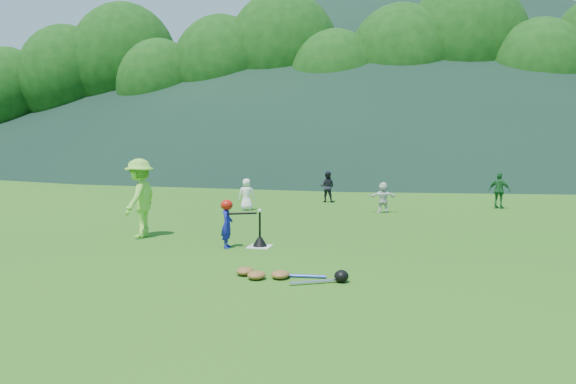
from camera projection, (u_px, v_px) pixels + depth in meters
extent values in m
plane|color=#256016|center=(260.00, 247.00, 11.28)|extent=(120.00, 120.00, 0.00)
cube|color=silver|center=(260.00, 247.00, 11.28)|extent=(0.45, 0.45, 0.02)
sphere|color=white|center=(260.00, 211.00, 11.21)|extent=(0.08, 0.08, 0.08)
imported|color=#161C9A|center=(227.00, 224.00, 11.17)|extent=(0.28, 0.38, 0.94)
imported|color=#82D93F|center=(140.00, 198.00, 12.44)|extent=(0.70, 1.16, 1.74)
imported|color=white|center=(247.00, 194.00, 17.42)|extent=(0.56, 0.45, 0.99)
imported|color=black|center=(327.00, 187.00, 19.82)|extent=(0.57, 0.46, 1.09)
imported|color=#1C5E2A|center=(499.00, 191.00, 17.82)|extent=(0.73, 0.55, 1.16)
imported|color=silver|center=(383.00, 197.00, 16.77)|extent=(0.90, 0.48, 0.93)
cone|color=black|center=(260.00, 242.00, 11.27)|extent=(0.30, 0.30, 0.18)
cylinder|color=black|center=(260.00, 225.00, 11.24)|extent=(0.04, 0.04, 0.50)
ellipsoid|color=#B2160B|center=(227.00, 205.00, 11.13)|extent=(0.24, 0.26, 0.22)
cylinder|color=black|center=(241.00, 213.00, 11.07)|extent=(0.62, 0.16, 0.07)
ellipsoid|color=olive|center=(256.00, 275.00, 8.62)|extent=(0.28, 0.34, 0.13)
ellipsoid|color=olive|center=(280.00, 275.00, 8.65)|extent=(0.28, 0.34, 0.13)
ellipsoid|color=olive|center=(245.00, 271.00, 8.89)|extent=(0.28, 0.34, 0.13)
cylinder|color=silver|center=(313.00, 282.00, 8.32)|extent=(0.65, 0.40, 0.06)
cylinder|color=#263FA5|center=(304.00, 276.00, 8.71)|extent=(0.68, 0.10, 0.05)
ellipsoid|color=black|center=(341.00, 276.00, 8.42)|extent=(0.22, 0.24, 0.19)
cube|color=gray|center=(372.00, 165.00, 38.40)|extent=(70.00, 0.03, 1.20)
cube|color=yellow|center=(372.00, 155.00, 38.34)|extent=(70.00, 0.08, 0.08)
cylinder|color=gray|center=(372.00, 165.00, 38.40)|extent=(0.07, 0.07, 1.30)
cylinder|color=#382314|center=(10.00, 149.00, 49.41)|extent=(0.56, 0.56, 3.15)
ellipsoid|color=#164711|center=(8.00, 92.00, 48.98)|extent=(6.84, 6.84, 7.87)
cylinder|color=#382314|center=(69.00, 145.00, 49.76)|extent=(0.56, 0.56, 3.74)
ellipsoid|color=#164711|center=(67.00, 78.00, 49.24)|extent=(8.13, 8.13, 9.35)
cylinder|color=#382314|center=(126.00, 142.00, 50.10)|extent=(0.56, 0.56, 4.34)
ellipsoid|color=#164711|center=(124.00, 64.00, 49.51)|extent=(9.42, 9.42, 10.84)
cylinder|color=#382314|center=(161.00, 149.00, 46.16)|extent=(0.56, 0.56, 3.18)
ellipsoid|color=#164711|center=(160.00, 87.00, 45.72)|extent=(6.92, 6.92, 7.95)
cylinder|color=#382314|center=(222.00, 145.00, 46.51)|extent=(0.56, 0.56, 3.78)
ellipsoid|color=#164711|center=(222.00, 72.00, 45.99)|extent=(8.21, 8.21, 9.44)
cylinder|color=#382314|center=(283.00, 142.00, 46.85)|extent=(0.56, 0.56, 4.38)
ellipsoid|color=#164711|center=(283.00, 57.00, 46.25)|extent=(9.50, 9.50, 10.92)
cylinder|color=#382314|center=(335.00, 149.00, 42.91)|extent=(0.56, 0.56, 3.22)
ellipsoid|color=#164711|center=(335.00, 82.00, 42.47)|extent=(6.99, 6.99, 8.04)
cylinder|color=#382314|center=(399.00, 145.00, 43.26)|extent=(0.56, 0.56, 3.81)
ellipsoid|color=#164711|center=(400.00, 66.00, 42.73)|extent=(8.28, 8.28, 9.53)
cylinder|color=#382314|center=(463.00, 141.00, 43.60)|extent=(0.56, 0.56, 4.41)
ellipsoid|color=#164711|center=(465.00, 50.00, 42.99)|extent=(9.58, 9.58, 11.01)
cylinder|color=#382314|center=(536.00, 150.00, 39.66)|extent=(0.56, 0.56, 3.25)
ellipsoid|color=#164711|center=(539.00, 76.00, 39.21)|extent=(7.07, 7.07, 8.13)
cone|color=black|center=(401.00, 57.00, 90.42)|extent=(140.00, 140.00, 32.00)
cone|color=black|center=(127.00, 96.00, 94.30)|extent=(80.00, 80.00, 20.00)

